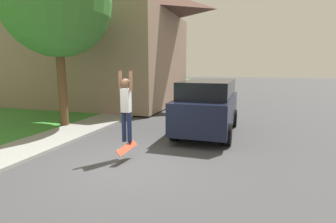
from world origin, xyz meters
TOP-DOWN VIEW (x-y plane):
  - ground_plane at (0.00, 0.00)m, footprint 120.00×120.00m
  - lawn at (-8.00, 6.00)m, footprint 10.00×80.00m
  - sidewalk at (-3.60, 6.00)m, footprint 1.80×80.00m
  - house at (-7.19, 9.93)m, footprint 11.62×8.60m
  - lawn_tree_near at (-4.55, 3.05)m, footprint 4.43×4.43m
  - suv_parked at (1.54, 4.01)m, footprint 2.10×4.74m
  - car_down_street at (-1.47, 14.02)m, footprint 1.97×4.22m
  - skateboarder at (-0.17, 0.35)m, footprint 0.41×0.24m
  - skateboard at (-0.08, 0.13)m, footprint 0.29×0.81m

SIDE VIEW (x-z plane):
  - ground_plane at x=0.00m, z-range 0.00..0.00m
  - lawn at x=-8.00m, z-range 0.00..0.08m
  - sidewalk at x=-3.60m, z-range 0.00..0.10m
  - skateboard at x=-0.08m, z-range 0.23..0.53m
  - car_down_street at x=-1.47m, z-range -0.01..1.37m
  - suv_parked at x=1.54m, z-range 0.08..2.17m
  - skateboarder at x=-0.17m, z-range 0.53..2.60m
  - house at x=-7.19m, z-range 0.25..9.06m
  - lawn_tree_near at x=-4.55m, z-range 1.51..8.85m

